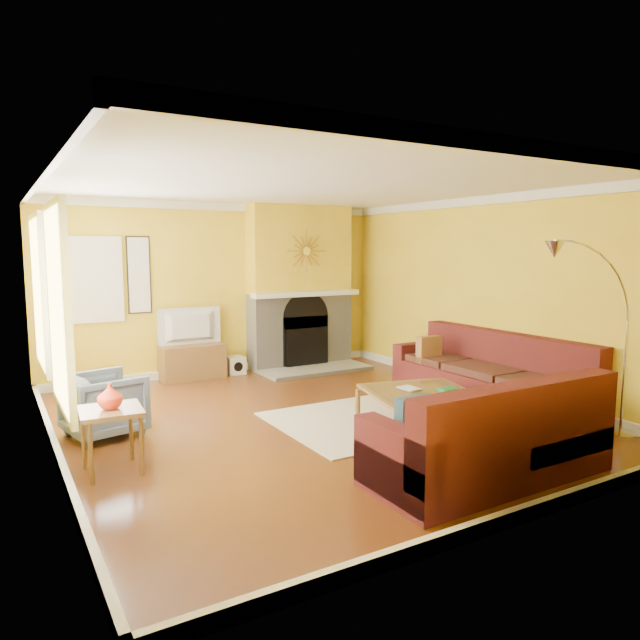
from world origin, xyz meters
TOP-DOWN VIEW (x-y plane):
  - floor at (0.00, 0.00)m, footprint 5.50×6.00m
  - ceiling at (0.00, 0.00)m, footprint 5.50×6.00m
  - wall_back at (0.00, 3.01)m, footprint 5.50×0.02m
  - wall_front at (0.00, -3.01)m, footprint 5.50×0.02m
  - wall_left at (-2.76, 0.00)m, footprint 0.02×6.00m
  - wall_right at (2.76, 0.00)m, footprint 0.02×6.00m
  - baseboard at (0.00, 0.00)m, footprint 5.50×6.00m
  - crown_molding at (0.00, 0.00)m, footprint 5.50×6.00m
  - window_left_near at (-2.72, 1.30)m, footprint 0.06×1.22m
  - window_left_far at (-2.72, -0.60)m, footprint 0.06×1.22m
  - window_back at (-1.90, 2.96)m, footprint 0.82×0.06m
  - wall_art at (-1.25, 2.97)m, footprint 0.34×0.04m
  - fireplace at (1.35, 2.80)m, footprint 1.80×0.40m
  - mantel at (1.35, 2.56)m, footprint 1.92×0.22m
  - hearth at (1.35, 2.25)m, footprint 1.80×0.70m
  - sunburst at (1.35, 2.57)m, footprint 0.70×0.04m
  - rug at (0.69, -0.36)m, footprint 2.40×1.80m
  - sectional_sofa at (1.06, -0.91)m, footprint 3.37×3.59m
  - coffee_table at (0.84, -0.94)m, footprint 1.35×1.35m
  - media_console at (-0.55, 2.77)m, footprint 0.96×0.43m
  - tv at (-0.55, 2.77)m, footprint 0.98×0.13m
  - subwoofer at (0.15, 2.77)m, footprint 0.28×0.28m
  - armchair at (-2.20, 0.62)m, footprint 0.88×0.87m
  - side_table at (-2.32, -0.47)m, footprint 0.56×0.56m
  - vase at (-2.32, -0.47)m, footprint 0.26×0.26m
  - book at (0.67, -0.83)m, footprint 0.19×0.25m
  - arc_lamp at (1.95, -2.20)m, footprint 1.31×0.36m

SIDE VIEW (x-z plane):
  - floor at x=0.00m, z-range -0.02..0.00m
  - rug at x=0.69m, z-range 0.00..0.02m
  - hearth at x=1.35m, z-range 0.00..0.06m
  - baseboard at x=0.00m, z-range 0.00..0.12m
  - subwoofer at x=0.15m, z-range 0.00..0.28m
  - coffee_table at x=0.84m, z-range 0.00..0.44m
  - media_console at x=-0.55m, z-range 0.00..0.53m
  - side_table at x=-2.32m, z-range 0.00..0.58m
  - armchair at x=-2.20m, z-range 0.00..0.68m
  - book at x=0.67m, z-range 0.44..0.46m
  - sectional_sofa at x=1.06m, z-range 0.00..0.90m
  - vase at x=-2.32m, z-range 0.58..0.81m
  - tv at x=-0.55m, z-range 0.53..1.09m
  - arc_lamp at x=1.95m, z-range 0.00..2.05m
  - mantel at x=1.35m, z-range 1.21..1.29m
  - wall_back at x=0.00m, z-range 0.00..2.70m
  - wall_front at x=0.00m, z-range 0.00..2.70m
  - wall_left at x=-2.76m, z-range 0.00..2.70m
  - wall_right at x=2.76m, z-range 0.00..2.70m
  - fireplace at x=1.35m, z-range 0.00..2.70m
  - window_left_near at x=-2.72m, z-range 0.64..2.36m
  - window_left_far at x=-2.72m, z-range 0.64..2.36m
  - window_back at x=-1.90m, z-range 0.94..2.16m
  - wall_art at x=-1.25m, z-range 1.03..2.17m
  - sunburst at x=1.35m, z-range 1.60..2.30m
  - crown_molding at x=0.00m, z-range 2.58..2.70m
  - ceiling at x=0.00m, z-range 2.70..2.72m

